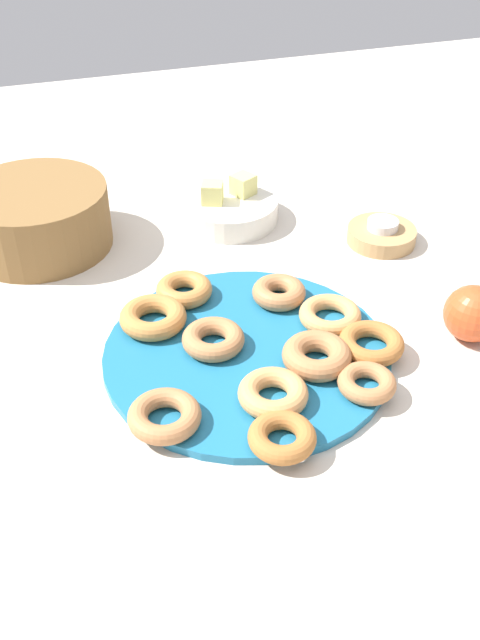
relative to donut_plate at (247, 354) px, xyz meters
The scene contains 20 objects.
ground_plane 0.01m from the donut_plate, ahead, with size 2.40×2.40×0.00m, color beige.
donut_plate is the anchor object (origin of this frame).
donut_0 0.18m from the donut_plate, 94.71° to the right, with size 0.08×0.08×0.02m, color #AD6B33.
donut_1 0.10m from the donut_plate, 35.32° to the right, with size 0.09×0.09×0.03m, color #B27547.
donut_2 0.17m from the donut_plate, 143.32° to the right, with size 0.09×0.09×0.02m, color #B27547.
donut_3 0.13m from the donut_plate, 50.02° to the left, with size 0.08×0.08×0.03m, color #B27547.
donut_4 0.11m from the donut_plate, 87.41° to the right, with size 0.09×0.09×0.03m, color tan.
donut_5 0.17m from the donut_plate, 17.57° to the right, with size 0.09×0.09×0.02m, color #AD6B33.
donut_6 0.14m from the donut_plate, 10.80° to the left, with size 0.09×0.09×0.02m, color tan.
donut_7 0.14m from the donut_plate, 139.23° to the left, with size 0.10×0.10×0.03m, color #BC7A3D.
donut_8 0.16m from the donut_plate, 108.57° to the left, with size 0.08×0.08×0.03m, color #BC7A3D.
donut_9 0.05m from the donut_plate, 152.51° to the left, with size 0.09×0.09×0.03m, color #B27547.
donut_10 0.17m from the donut_plate, 45.10° to the right, with size 0.08×0.08×0.02m, color #B27547.
candle_holder 0.38m from the donut_plate, 35.25° to the left, with size 0.12×0.12×0.03m, color tan.
tealight 0.38m from the donut_plate, 35.25° to the left, with size 0.05×0.05×0.01m, color silver.
basket 0.46m from the donut_plate, 121.78° to the left, with size 0.24×0.24×0.10m, color brown.
fruit_bowl 0.38m from the donut_plate, 76.60° to the left, with size 0.17×0.17×0.04m, color silver.
melon_chunk_left 0.38m from the donut_plate, 81.06° to the left, with size 0.04×0.04×0.04m, color #DBD67A.
melon_chunk_right 0.41m from the donut_plate, 72.86° to the left, with size 0.04×0.04×0.04m, color #DBD67A.
apple 0.32m from the donut_plate, ahead, with size 0.08×0.08×0.08m, color #CC4C23.
Camera 1 is at (-0.24, -0.73, 0.65)m, focal length 40.98 mm.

